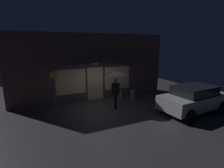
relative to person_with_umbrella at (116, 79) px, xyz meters
The scene contains 7 objects.
ground_plane 1.83m from the person_with_umbrella, behind, with size 18.00×18.00×0.00m, color #38353A.
building_facade 2.42m from the person_with_umbrella, 100.82° to the left, with size 10.70×0.48×4.39m.
person_with_umbrella is the anchor object (origin of this frame).
parked_car 4.45m from the person_with_umbrella, 31.64° to the right, with size 4.03×2.17×1.47m.
street_sign_post 3.36m from the person_with_umbrella, 167.80° to the left, with size 0.40×0.07×2.37m.
sidewalk_bollard 2.56m from the person_with_umbrella, 54.07° to the left, with size 0.21×0.21×0.45m, color #B2A899.
sidewalk_bollard_2 2.49m from the person_with_umbrella, 28.05° to the left, with size 0.29×0.29×0.63m, color slate.
Camera 1 is at (-3.82, -8.63, 3.66)m, focal length 27.74 mm.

